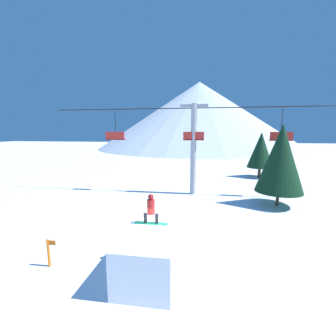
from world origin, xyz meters
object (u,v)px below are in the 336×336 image
(snow_ramp, at_px, (150,255))
(pine_tree_near, at_px, (281,158))
(snowboarder, at_px, (151,209))
(trail_marker, at_px, (49,252))

(snow_ramp, bearing_deg, pine_tree_near, 51.97)
(pine_tree_near, bearing_deg, snowboarder, -131.28)
(snow_ramp, relative_size, trail_marker, 2.69)
(snow_ramp, relative_size, pine_tree_near, 0.52)
(snow_ramp, distance_m, snowboarder, 1.78)
(pine_tree_near, distance_m, trail_marker, 15.89)
(snow_ramp, distance_m, trail_marker, 4.34)
(snow_ramp, xyz_separation_m, snowboarder, (-0.15, 0.91, 1.53))
(snow_ramp, xyz_separation_m, pine_tree_near, (7.72, 9.87, 2.77))
(snowboarder, height_order, trail_marker, snowboarder)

